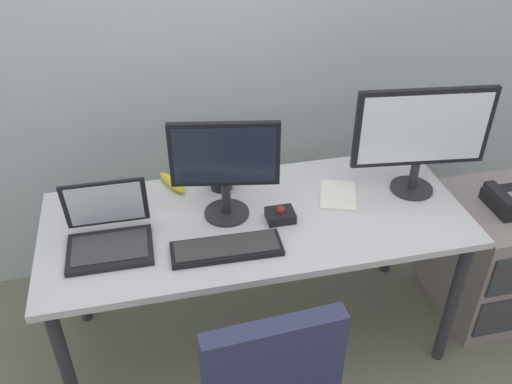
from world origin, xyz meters
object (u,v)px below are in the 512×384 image
(file_cabinet, at_px, (489,256))
(laptop, at_px, (108,232))
(coffee_mug, at_px, (222,178))
(monitor_side, at_px, (225,163))
(trackball_mouse, at_px, (280,215))
(desk_phone, at_px, (508,201))
(keyboard, at_px, (227,248))
(banana, at_px, (172,183))
(paper_notepad, at_px, (338,195))
(monitor_main, at_px, (422,133))

(file_cabinet, relative_size, laptop, 1.94)
(file_cabinet, height_order, coffee_mug, coffee_mug)
(monitor_side, relative_size, trackball_mouse, 3.77)
(laptop, bearing_deg, monitor_side, 10.25)
(desk_phone, xyz_separation_m, trackball_mouse, (-1.04, 0.00, 0.10))
(desk_phone, distance_m, monitor_side, 1.28)
(monitor_side, xyz_separation_m, keyboard, (-0.04, -0.22, -0.23))
(banana, bearing_deg, coffee_mug, -15.24)
(monitor_side, height_order, laptop, monitor_side)
(file_cabinet, height_order, paper_notepad, paper_notepad)
(monitor_side, relative_size, keyboard, 1.00)
(keyboard, height_order, coffee_mug, coffee_mug)
(keyboard, distance_m, banana, 0.49)
(desk_phone, height_order, keyboard, keyboard)
(coffee_mug, bearing_deg, paper_notepad, -20.19)
(keyboard, relative_size, trackball_mouse, 3.76)
(file_cabinet, bearing_deg, coffee_mug, 168.17)
(file_cabinet, xyz_separation_m, paper_notepad, (-0.77, 0.09, 0.42))
(file_cabinet, height_order, banana, banana)
(monitor_main, xyz_separation_m, coffee_mug, (-0.79, 0.19, -0.22))
(file_cabinet, distance_m, monitor_main, 0.82)
(desk_phone, relative_size, paper_notepad, 0.96)
(coffee_mug, bearing_deg, banana, 164.76)
(monitor_main, xyz_separation_m, laptop, (-1.26, -0.08, -0.22))
(monitor_side, xyz_separation_m, paper_notepad, (0.48, 0.02, -0.24))
(monitor_main, relative_size, banana, 2.93)
(monitor_side, relative_size, laptop, 1.32)
(paper_notepad, relative_size, banana, 1.09)
(banana, bearing_deg, keyboard, -71.87)
(keyboard, xyz_separation_m, laptop, (-0.42, 0.14, 0.04))
(trackball_mouse, distance_m, paper_notepad, 0.30)
(keyboard, distance_m, paper_notepad, 0.57)
(paper_notepad, bearing_deg, monitor_side, -177.69)
(desk_phone, bearing_deg, banana, 166.98)
(file_cabinet, relative_size, banana, 3.19)
(desk_phone, bearing_deg, trackball_mouse, 179.83)
(monitor_main, bearing_deg, paper_notepad, 175.99)
(file_cabinet, height_order, monitor_side, monitor_side)
(monitor_side, distance_m, laptop, 0.50)
(keyboard, height_order, paper_notepad, keyboard)
(coffee_mug, bearing_deg, monitor_main, -13.80)
(monitor_main, relative_size, monitor_side, 1.34)
(monitor_main, xyz_separation_m, monitor_side, (-0.80, 0.00, -0.03))
(file_cabinet, bearing_deg, banana, 167.68)
(file_cabinet, bearing_deg, desk_phone, -116.78)
(laptop, bearing_deg, desk_phone, -0.03)
(desk_phone, height_order, monitor_side, monitor_side)
(monitor_side, xyz_separation_m, trackball_mouse, (0.20, -0.08, -0.22))
(file_cabinet, relative_size, desk_phone, 3.03)
(monitor_side, bearing_deg, file_cabinet, -3.10)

